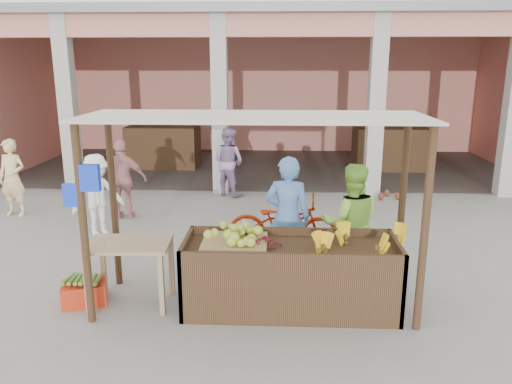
{
  "coord_description": "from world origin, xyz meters",
  "views": [
    {
      "loc": [
        0.34,
        -5.69,
        2.99
      ],
      "look_at": [
        0.02,
        1.2,
        1.18
      ],
      "focal_mm": 35.0,
      "sensor_mm": 36.0,
      "label": 1
    }
  ],
  "objects_px": {
    "red_crate": "(84,293)",
    "fruit_stall": "(290,278)",
    "vendor_green": "(351,221)",
    "motorcycle": "(283,222)",
    "side_table": "(130,253)",
    "vendor_blue": "(288,213)"
  },
  "relations": [
    {
      "from": "red_crate",
      "to": "fruit_stall",
      "type": "bearing_deg",
      "value": -17.72
    },
    {
      "from": "vendor_green",
      "to": "motorcycle",
      "type": "xyz_separation_m",
      "value": [
        -0.91,
        1.11,
        -0.4
      ]
    },
    {
      "from": "motorcycle",
      "to": "fruit_stall",
      "type": "bearing_deg",
      "value": -174.21
    },
    {
      "from": "red_crate",
      "to": "side_table",
      "type": "bearing_deg",
      "value": -14.25
    },
    {
      "from": "side_table",
      "to": "vendor_green",
      "type": "bearing_deg",
      "value": 12.1
    },
    {
      "from": "fruit_stall",
      "to": "red_crate",
      "type": "height_order",
      "value": "fruit_stall"
    },
    {
      "from": "side_table",
      "to": "vendor_green",
      "type": "distance_m",
      "value": 2.96
    },
    {
      "from": "fruit_stall",
      "to": "red_crate",
      "type": "xyz_separation_m",
      "value": [
        -2.61,
        -0.0,
        -0.26
      ]
    },
    {
      "from": "side_table",
      "to": "motorcycle",
      "type": "xyz_separation_m",
      "value": [
        1.93,
        1.91,
        -0.19
      ]
    },
    {
      "from": "vendor_blue",
      "to": "vendor_green",
      "type": "xyz_separation_m",
      "value": [
        0.86,
        -0.15,
        -0.05
      ]
    },
    {
      "from": "side_table",
      "to": "fruit_stall",
      "type": "bearing_deg",
      "value": -4.69
    },
    {
      "from": "red_crate",
      "to": "vendor_blue",
      "type": "height_order",
      "value": "vendor_blue"
    },
    {
      "from": "side_table",
      "to": "vendor_blue",
      "type": "bearing_deg",
      "value": 22.15
    },
    {
      "from": "side_table",
      "to": "vendor_green",
      "type": "relative_size",
      "value": 0.59
    },
    {
      "from": "vendor_blue",
      "to": "vendor_green",
      "type": "relative_size",
      "value": 1.05
    },
    {
      "from": "side_table",
      "to": "red_crate",
      "type": "height_order",
      "value": "side_table"
    },
    {
      "from": "red_crate",
      "to": "vendor_green",
      "type": "xyz_separation_m",
      "value": [
        3.44,
        0.84,
        0.74
      ]
    },
    {
      "from": "red_crate",
      "to": "vendor_green",
      "type": "height_order",
      "value": "vendor_green"
    },
    {
      "from": "fruit_stall",
      "to": "motorcycle",
      "type": "distance_m",
      "value": 1.95
    },
    {
      "from": "vendor_green",
      "to": "fruit_stall",
      "type": "bearing_deg",
      "value": 44.81
    },
    {
      "from": "side_table",
      "to": "vendor_green",
      "type": "height_order",
      "value": "vendor_green"
    },
    {
      "from": "vendor_green",
      "to": "motorcycle",
      "type": "relative_size",
      "value": 0.95
    }
  ]
}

